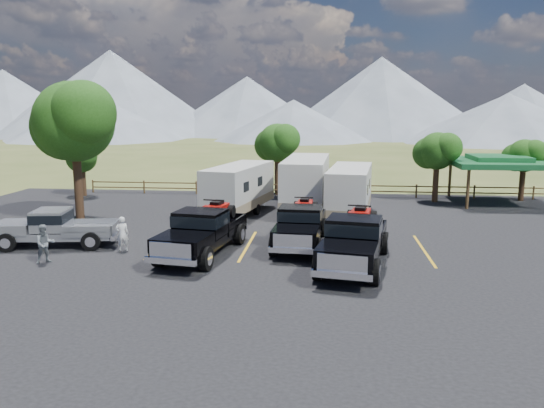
# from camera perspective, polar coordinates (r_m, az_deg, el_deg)

# --- Properties ---
(ground) EXTENTS (320.00, 320.00, 0.00)m
(ground) POSITION_cam_1_polar(r_m,az_deg,el_deg) (20.69, 1.29, -7.56)
(ground) COLOR #425223
(ground) RESTS_ON ground
(asphalt_lot) EXTENTS (44.00, 34.00, 0.04)m
(asphalt_lot) POSITION_cam_1_polar(r_m,az_deg,el_deg) (23.55, 1.87, -5.29)
(asphalt_lot) COLOR black
(asphalt_lot) RESTS_ON ground
(stall_lines) EXTENTS (12.12, 5.50, 0.01)m
(stall_lines) POSITION_cam_1_polar(r_m,az_deg,el_deg) (24.51, 2.04, -4.61)
(stall_lines) COLOR gold
(stall_lines) RESTS_ON asphalt_lot
(tree_big_nw) EXTENTS (5.54, 5.18, 7.84)m
(tree_big_nw) POSITION_cam_1_polar(r_m,az_deg,el_deg) (31.94, -20.57, 8.30)
(tree_big_nw) COLOR black
(tree_big_nw) RESTS_ON ground
(tree_ne_a) EXTENTS (3.11, 2.92, 4.76)m
(tree_ne_a) POSITION_cam_1_polar(r_m,az_deg,el_deg) (37.51, 17.32, 5.45)
(tree_ne_a) COLOR black
(tree_ne_a) RESTS_ON ground
(tree_ne_b) EXTENTS (2.77, 2.59, 4.27)m
(tree_ne_b) POSITION_cam_1_polar(r_m,az_deg,el_deg) (40.11, 25.46, 4.69)
(tree_ne_b) COLOR black
(tree_ne_b) RESTS_ON ground
(tree_north) EXTENTS (3.46, 3.24, 5.25)m
(tree_north) POSITION_cam_1_polar(r_m,az_deg,el_deg) (38.90, 0.55, 6.58)
(tree_north) COLOR black
(tree_north) RESTS_ON ground
(tree_nw_small) EXTENTS (2.59, 2.43, 3.85)m
(tree_nw_small) POSITION_cam_1_polar(r_m,az_deg,el_deg) (40.79, -19.78, 4.67)
(tree_nw_small) COLOR black
(tree_nw_small) RESTS_ON ground
(rail_fence) EXTENTS (36.12, 0.12, 1.00)m
(rail_fence) POSITION_cam_1_polar(r_m,az_deg,el_deg) (38.57, 6.44, 1.66)
(rail_fence) COLOR brown
(rail_fence) RESTS_ON ground
(pavilion) EXTENTS (6.20, 6.20, 3.22)m
(pavilion) POSITION_cam_1_polar(r_m,az_deg,el_deg) (38.55, 23.15, 4.17)
(pavilion) COLOR brown
(pavilion) RESTS_ON ground
(mountain_range) EXTENTS (209.00, 71.00, 20.00)m
(mountain_range) POSITION_cam_1_polar(r_m,az_deg,el_deg) (125.95, 1.67, 10.97)
(mountain_range) COLOR slate
(mountain_range) RESTS_ON ground
(rig_left) EXTENTS (3.09, 6.84, 2.20)m
(rig_left) POSITION_cam_1_polar(r_m,az_deg,el_deg) (23.29, -7.42, -2.81)
(rig_left) COLOR black
(rig_left) RESTS_ON asphalt_lot
(rig_center) EXTENTS (2.49, 6.32, 2.07)m
(rig_center) POSITION_cam_1_polar(r_m,az_deg,el_deg) (24.64, 3.12, -2.15)
(rig_center) COLOR black
(rig_center) RESTS_ON asphalt_lot
(rig_right) EXTENTS (3.31, 7.03, 2.26)m
(rig_right) POSITION_cam_1_polar(r_m,az_deg,el_deg) (21.70, 8.89, -3.74)
(rig_right) COLOR black
(rig_right) RESTS_ON asphalt_lot
(trailer_left) EXTENTS (3.56, 8.54, 2.96)m
(trailer_left) POSITION_cam_1_polar(r_m,az_deg,el_deg) (31.62, -3.58, 1.62)
(trailer_left) COLOR silver
(trailer_left) RESTS_ON asphalt_lot
(trailer_center) EXTENTS (2.82, 9.50, 3.30)m
(trailer_center) POSITION_cam_1_polar(r_m,az_deg,el_deg) (32.62, 3.69, 2.20)
(trailer_center) COLOR silver
(trailer_center) RESTS_ON asphalt_lot
(trailer_right) EXTENTS (3.00, 8.53, 2.95)m
(trailer_right) POSITION_cam_1_polar(r_m,az_deg,el_deg) (30.95, 8.36, 1.33)
(trailer_right) COLOR silver
(trailer_right) RESTS_ON asphalt_lot
(pickup_silver) EXTENTS (5.96, 2.73, 1.72)m
(pickup_silver) POSITION_cam_1_polar(r_m,az_deg,el_deg) (26.36, -22.26, -2.33)
(pickup_silver) COLOR gray
(pickup_silver) RESTS_ON asphalt_lot
(person_a) EXTENTS (0.68, 0.59, 1.56)m
(person_a) POSITION_cam_1_polar(r_m,az_deg,el_deg) (24.57, -15.82, -3.09)
(person_a) COLOR white
(person_a) RESTS_ON asphalt_lot
(person_b) EXTENTS (0.99, 0.97, 1.61)m
(person_b) POSITION_cam_1_polar(r_m,az_deg,el_deg) (23.73, -23.24, -3.95)
(person_b) COLOR slate
(person_b) RESTS_ON asphalt_lot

